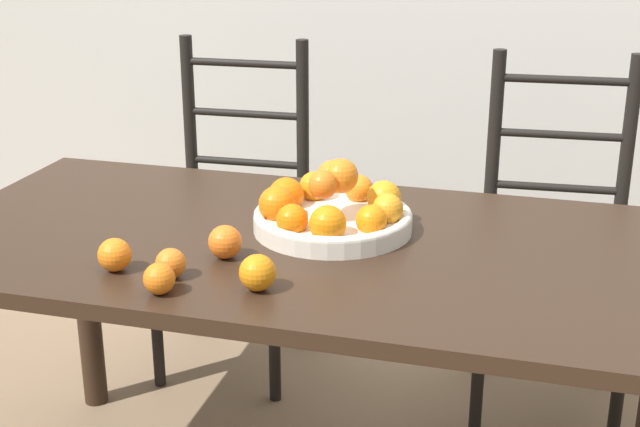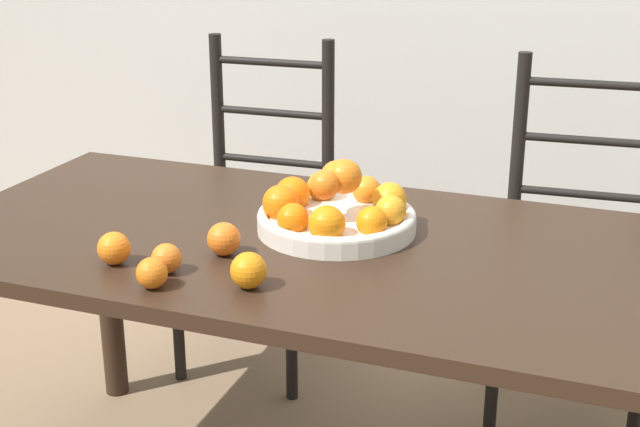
# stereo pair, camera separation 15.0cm
# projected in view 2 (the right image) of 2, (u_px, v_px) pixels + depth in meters

# --- Properties ---
(dining_table) EXTENTS (1.75, 0.86, 0.75)m
(dining_table) POSITION_uv_depth(u_px,v_px,m) (315.00, 279.00, 2.00)
(dining_table) COLOR black
(dining_table) RESTS_ON ground_plane
(fruit_bowl) EXTENTS (0.36, 0.36, 0.17)m
(fruit_bowl) POSITION_uv_depth(u_px,v_px,m) (335.00, 212.00, 2.00)
(fruit_bowl) COLOR silver
(fruit_bowl) RESTS_ON dining_table
(orange_loose_0) EXTENTS (0.06, 0.06, 0.06)m
(orange_loose_0) POSITION_uv_depth(u_px,v_px,m) (166.00, 258.00, 1.78)
(orange_loose_0) COLOR orange
(orange_loose_0) RESTS_ON dining_table
(orange_loose_1) EXTENTS (0.07, 0.07, 0.07)m
(orange_loose_1) POSITION_uv_depth(u_px,v_px,m) (114.00, 248.00, 1.83)
(orange_loose_1) COLOR orange
(orange_loose_1) RESTS_ON dining_table
(orange_loose_2) EXTENTS (0.07, 0.07, 0.07)m
(orange_loose_2) POSITION_uv_depth(u_px,v_px,m) (249.00, 270.00, 1.71)
(orange_loose_2) COLOR orange
(orange_loose_2) RESTS_ON dining_table
(orange_loose_3) EXTENTS (0.06, 0.06, 0.06)m
(orange_loose_3) POSITION_uv_depth(u_px,v_px,m) (152.00, 273.00, 1.72)
(orange_loose_3) COLOR orange
(orange_loose_3) RESTS_ON dining_table
(orange_loose_4) EXTENTS (0.07, 0.07, 0.07)m
(orange_loose_4) POSITION_uv_depth(u_px,v_px,m) (224.00, 239.00, 1.87)
(orange_loose_4) COLOR orange
(orange_loose_4) RESTS_ON dining_table
(chair_left) EXTENTS (0.44, 0.42, 1.05)m
(chair_left) POSITION_uv_depth(u_px,v_px,m) (258.00, 218.00, 2.85)
(chair_left) COLOR black
(chair_left) RESTS_ON ground_plane
(chair_right) EXTENTS (0.45, 0.43, 1.05)m
(chair_right) POSITION_uv_depth(u_px,v_px,m) (575.00, 260.00, 2.52)
(chair_right) COLOR black
(chair_right) RESTS_ON ground_plane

